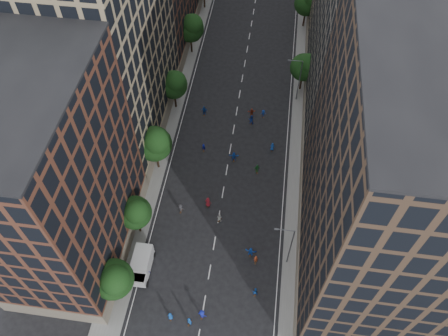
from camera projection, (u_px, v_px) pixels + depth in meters
name	position (u px, v px, depth m)	size (l,w,h in m)	color
ground	(236.00, 113.00, 79.39)	(240.00, 240.00, 0.00)	black
sidewalk_left	(180.00, 79.00, 84.79)	(4.00, 105.00, 0.15)	slate
sidewalk_right	(304.00, 91.00, 82.80)	(4.00, 105.00, 0.15)	slate
bldg_left_a	(51.00, 183.00, 51.72)	(14.00, 22.00, 30.00)	#552E20
bldg_left_b	(107.00, 44.00, 64.41)	(14.00, 26.00, 34.00)	#948261
bldg_right_a	(382.00, 178.00, 48.55)	(14.00, 30.00, 36.00)	#433124
bldg_right_b	(365.00, 32.00, 67.01)	(14.00, 28.00, 33.00)	#5E584D
tree_left_0	(114.00, 279.00, 54.03)	(5.20, 5.20, 8.83)	black
tree_left_1	(135.00, 212.00, 60.31)	(4.80, 4.80, 8.21)	black
tree_left_2	(155.00, 143.00, 66.79)	(5.60, 5.60, 9.45)	black
tree_left_3	(174.00, 84.00, 75.57)	(5.00, 5.00, 8.58)	black
tree_left_4	(191.00, 27.00, 84.86)	(5.40, 5.40, 9.08)	black
tree_right_a	(305.00, 66.00, 78.62)	(5.00, 5.00, 8.39)	black
tree_right_b	(308.00, 2.00, 90.26)	(5.20, 5.20, 8.83)	black
streetlamp_near	(289.00, 245.00, 57.74)	(2.64, 0.22, 9.06)	#595B60
streetlamp_far	(298.00, 78.00, 77.38)	(2.64, 0.22, 9.06)	#595B60
cargo_van	(142.00, 265.00, 59.99)	(2.60, 5.42, 2.86)	silver
skater_0	(170.00, 316.00, 56.49)	(0.73, 0.48, 1.50)	blue
skater_1	(189.00, 321.00, 55.93)	(0.67, 0.44, 1.84)	#1550AE
skater_2	(255.00, 291.00, 58.42)	(0.79, 0.61, 1.62)	#123F95
skater_3	(202.00, 314.00, 56.46)	(1.18, 0.68, 1.82)	#141FA9
skater_4	(146.00, 273.00, 59.87)	(1.11, 0.46, 1.89)	#1A17BD
skater_5	(251.00, 252.00, 61.80)	(1.67, 0.53, 1.80)	blue
skater_6	(208.00, 202.00, 66.74)	(0.94, 0.61, 1.93)	maroon
skater_7	(256.00, 259.00, 61.22)	(0.60, 0.39, 1.64)	#A63B1B
skater_8	(219.00, 218.00, 65.32)	(0.74, 0.57, 1.51)	white
skater_9	(181.00, 208.00, 66.24)	(1.06, 0.61, 1.63)	#39383D
skater_10	(257.00, 169.00, 70.64)	(1.08, 0.45, 1.84)	#1E6429
skater_11	(234.00, 157.00, 72.13)	(1.72, 0.55, 1.85)	#1341A2
skater_12	(272.00, 147.00, 73.55)	(0.79, 0.51, 1.61)	#1342A2
skater_13	(204.00, 147.00, 73.52)	(0.57, 0.37, 1.56)	#1623B7
skater_14	(251.00, 120.00, 77.10)	(0.93, 0.72, 1.91)	navy
skater_15	(263.00, 114.00, 78.29)	(0.97, 0.56, 1.51)	#12369A
skater_16	(204.00, 111.00, 78.39)	(1.14, 0.48, 1.95)	#13409F
skater_17	(252.00, 112.00, 78.49)	(1.40, 0.45, 1.51)	maroon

